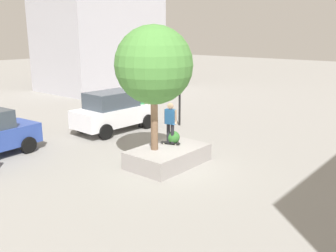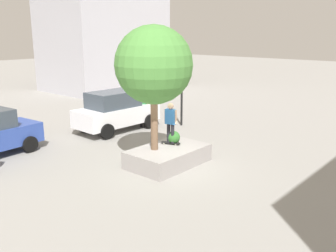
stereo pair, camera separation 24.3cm
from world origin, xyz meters
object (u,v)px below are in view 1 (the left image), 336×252
(planter_ledge, at_px, (168,156))
(police_car, at_px, (114,111))
(plaza_tree, at_px, (154,65))
(traffic_light_corner, at_px, (180,70))
(bystander_watching, at_px, (141,110))
(skateboard, at_px, (170,143))
(skateboarder, at_px, (170,120))

(planter_ledge, distance_m, police_car, 6.02)
(plaza_tree, bearing_deg, traffic_light_corner, 30.05)
(police_car, bearing_deg, bystander_watching, -21.12)
(police_car, distance_m, bystander_watching, 1.56)
(skateboard, xyz_separation_m, traffic_light_corner, (4.91, 3.41, 2.40))
(skateboarder, bearing_deg, traffic_light_corner, 34.80)
(traffic_light_corner, bearing_deg, planter_ledge, -145.64)
(skateboard, xyz_separation_m, bystander_watching, (3.18, 4.76, 0.22))
(skateboard, height_order, police_car, police_car)
(plaza_tree, height_order, police_car, plaza_tree)
(skateboarder, relative_size, traffic_light_corner, 0.36)
(planter_ledge, relative_size, skateboard, 3.87)
(skateboarder, distance_m, traffic_light_corner, 6.15)
(plaza_tree, relative_size, traffic_light_corner, 1.03)
(plaza_tree, distance_m, skateboarder, 2.43)
(planter_ledge, relative_size, traffic_light_corner, 0.69)
(skateboard, xyz_separation_m, skateboarder, (0.00, 0.00, 0.97))
(police_car, bearing_deg, traffic_light_corner, -30.91)
(skateboarder, bearing_deg, planter_ledge, -150.79)
(plaza_tree, height_order, skateboarder, plaza_tree)
(police_car, bearing_deg, skateboarder, -108.08)
(traffic_light_corner, bearing_deg, skateboarder, -145.20)
(planter_ledge, xyz_separation_m, skateboard, (0.45, 0.25, 0.40))
(skateboarder, bearing_deg, bystander_watching, 56.21)
(plaza_tree, xyz_separation_m, skateboarder, (0.92, -0.04, -2.25))
(skateboard, relative_size, skateboarder, 0.50)
(planter_ledge, bearing_deg, traffic_light_corner, 34.36)
(plaza_tree, bearing_deg, bystander_watching, 48.98)
(plaza_tree, distance_m, bystander_watching, 6.93)
(skateboard, relative_size, police_car, 0.18)
(skateboard, bearing_deg, police_car, 71.92)
(skateboarder, height_order, police_car, skateboarder)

